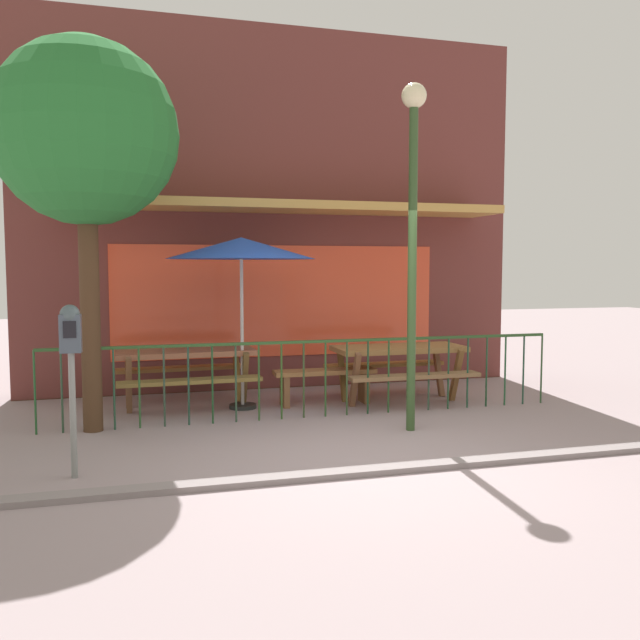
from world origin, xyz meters
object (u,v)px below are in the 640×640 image
patio_umbrella (241,249)px  street_tree (85,135)px  patio_bench (325,379)px  picnic_table_right (399,358)px  picnic_table_left (186,362)px  parking_meter_near (71,345)px  street_lamp (413,206)px

patio_umbrella → street_tree: (-1.84, -0.76, 1.22)m
patio_umbrella → patio_bench: 2.08m
picnic_table_right → street_tree: (-4.01, -0.64, 2.71)m
picnic_table_left → street_tree: size_ratio=0.42×
street_tree → picnic_table_left: bearing=42.9°
patio_umbrella → patio_bench: (1.12, -0.06, -1.75)m
picnic_table_left → patio_umbrella: patio_umbrella is taller
parking_meter_near → street_lamp: (3.57, 0.80, 1.36)m
picnic_table_right → parking_meter_near: parking_meter_near is taller
patio_bench → street_lamp: size_ratio=0.36×
patio_umbrella → parking_meter_near: 3.26m
patio_bench → street_tree: bearing=-166.6°
street_lamp → patio_umbrella: bearing=134.6°
picnic_table_left → patio_umbrella: bearing=-21.4°
street_tree → picnic_table_right: bearing=9.0°
picnic_table_left → street_lamp: bearing=-39.6°
picnic_table_left → parking_meter_near: 3.07m
patio_umbrella → patio_bench: bearing=-3.0°
patio_umbrella → street_lamp: size_ratio=0.58×
picnic_table_left → picnic_table_right: size_ratio=1.02×
picnic_table_right → picnic_table_left: bearing=172.0°
picnic_table_right → patio_umbrella: 2.63m
patio_umbrella → street_lamp: 2.43m
picnic_table_right → patio_umbrella: (-2.17, 0.12, 1.49)m
picnic_table_right → street_lamp: size_ratio=0.46×
parking_meter_near → patio_umbrella: bearing=52.9°
picnic_table_right → parking_meter_near: size_ratio=1.17×
picnic_table_right → street_lamp: street_lamp is taller
picnic_table_right → patio_umbrella: patio_umbrella is taller
parking_meter_near → street_tree: street_tree is taller
picnic_table_left → patio_bench: (1.84, -0.34, -0.26)m
patio_umbrella → patio_bench: size_ratio=1.61×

